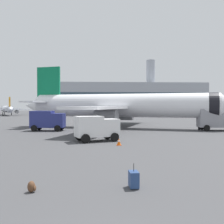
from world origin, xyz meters
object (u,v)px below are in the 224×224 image
object	(u,v)px
service_truck	(47,120)
fuel_truck	(218,118)
safety_cone_near	(76,126)
safety_cone_far	(81,122)
traveller_backpack	(32,187)
safety_cone_mid	(119,142)
airplane_at_gate	(121,106)
rolling_suitcase	(134,179)
airplane_taxiing	(7,109)
cargo_van	(96,127)

from	to	relation	value
service_truck	fuel_truck	world-z (taller)	fuel_truck
safety_cone_near	safety_cone_far	world-z (taller)	safety_cone_near
safety_cone_far	traveller_backpack	bearing A→B (deg)	-89.60
safety_cone_mid	traveller_backpack	world-z (taller)	safety_cone_mid
safety_cone_far	service_truck	bearing A→B (deg)	-105.95
airplane_at_gate	rolling_suitcase	bearing A→B (deg)	-94.14
safety_cone_near	safety_cone_mid	world-z (taller)	safety_cone_near
airplane_taxiing	service_truck	xyz separation A→B (m)	(26.72, -64.93, -0.72)
safety_cone_far	rolling_suitcase	distance (m)	42.70
safety_cone_mid	rolling_suitcase	distance (m)	13.07
service_truck	airplane_taxiing	bearing A→B (deg)	112.37
safety_cone_far	rolling_suitcase	size ratio (longest dim) A/B	0.61
airplane_taxiing	service_truck	size ratio (longest dim) A/B	4.30
airplane_taxiing	fuel_truck	xyz separation A→B (m)	(51.87, -65.83, -0.55)
airplane_taxiing	safety_cone_near	world-z (taller)	airplane_taxiing
service_truck	safety_cone_mid	bearing A→B (deg)	-58.56
fuel_truck	rolling_suitcase	size ratio (longest dim) A/B	5.66
airplane_taxiing	rolling_suitcase	bearing A→B (deg)	-69.11
safety_cone_near	service_truck	bearing A→B (deg)	-126.82
safety_cone_far	safety_cone_mid	bearing A→B (deg)	-80.09
airplane_at_gate	service_truck	bearing A→B (deg)	-159.14
service_truck	safety_cone_mid	world-z (taller)	service_truck
safety_cone_mid	fuel_truck	bearing A→B (deg)	41.67
safety_cone_near	airplane_taxiing	bearing A→B (deg)	117.03
cargo_van	rolling_suitcase	world-z (taller)	cargo_van
safety_cone_mid	rolling_suitcase	world-z (taller)	rolling_suitcase
airplane_at_gate	airplane_taxiing	world-z (taller)	airplane_at_gate
cargo_van	airplane_at_gate	bearing A→B (deg)	76.16
service_truck	safety_cone_near	bearing A→B (deg)	53.18
airplane_at_gate	service_truck	world-z (taller)	airplane_at_gate
fuel_truck	service_truck	bearing A→B (deg)	177.94
safety_cone_near	traveller_backpack	xyz separation A→B (m)	(0.58, -33.58, -0.12)
service_truck	rolling_suitcase	world-z (taller)	service_truck
traveller_backpack	rolling_suitcase	bearing A→B (deg)	4.62
safety_cone_mid	safety_cone_far	world-z (taller)	safety_cone_far
airplane_taxiing	traveller_backpack	size ratio (longest dim) A/B	44.87
airplane_taxiing	fuel_truck	world-z (taller)	airplane_taxiing
fuel_truck	rolling_suitcase	world-z (taller)	fuel_truck
safety_cone_far	rolling_suitcase	bearing A→B (deg)	-83.66
airplane_taxiing	safety_cone_mid	world-z (taller)	airplane_taxiing
fuel_truck	safety_cone_mid	distance (m)	21.37
service_truck	fuel_truck	xyz separation A→B (m)	(25.15, -0.90, 0.16)
safety_cone_near	rolling_suitcase	distance (m)	33.60
safety_cone_far	airplane_taxiing	bearing A→B (deg)	121.32
rolling_suitcase	traveller_backpack	xyz separation A→B (m)	(-4.41, -0.36, -0.16)
safety_cone_mid	cargo_van	bearing A→B (deg)	124.66
airplane_taxiing	safety_cone_far	xyz separation A→B (m)	(30.80, -50.63, -1.99)
service_truck	safety_cone_far	bearing A→B (deg)	74.05
fuel_truck	airplane_at_gate	bearing A→B (deg)	159.79
airplane_at_gate	safety_cone_near	distance (m)	8.09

